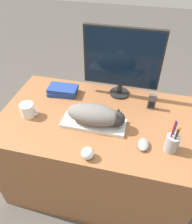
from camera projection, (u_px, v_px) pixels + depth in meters
ground_plane at (84, 223)px, 1.67m from camera, size 12.00×12.00×0.00m
desk at (96, 152)px, 1.71m from camera, size 1.32×0.79×0.75m
keyboard at (94, 123)px, 1.41m from camera, size 0.41×0.16×0.02m
cat at (97, 115)px, 1.36m from camera, size 0.37×0.16×0.13m
monitor at (122, 60)px, 1.48m from camera, size 0.54×0.15×0.51m
computer_mouse at (143, 144)px, 1.27m from camera, size 0.06×0.10×0.03m
coffee_mug at (28, 110)px, 1.45m from camera, size 0.13×0.09×0.09m
pen_cup at (172, 143)px, 1.22m from camera, size 0.08×0.08×0.23m
baseball at (88, 153)px, 1.19m from camera, size 0.07×0.07×0.07m
phone at (152, 102)px, 1.51m from camera, size 0.05×0.03×0.12m
book_stack at (63, 90)px, 1.66m from camera, size 0.23×0.15×0.06m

